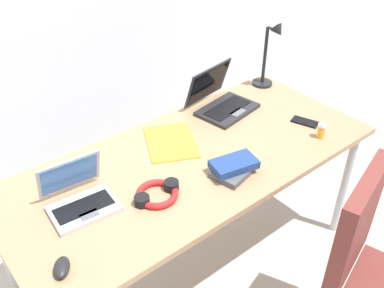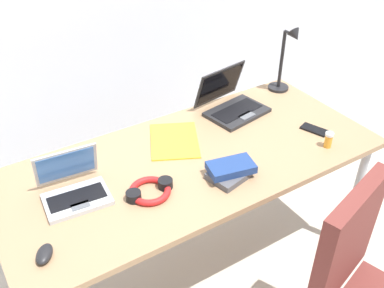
{
  "view_description": "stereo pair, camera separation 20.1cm",
  "coord_description": "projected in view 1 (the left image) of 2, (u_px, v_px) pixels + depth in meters",
  "views": [
    {
      "loc": [
        -1.04,
        -1.28,
        1.97
      ],
      "look_at": [
        0.0,
        0.0,
        0.82
      ],
      "focal_mm": 41.23,
      "sensor_mm": 36.0,
      "label": 1
    },
    {
      "loc": [
        -0.88,
        -1.39,
        1.97
      ],
      "look_at": [
        0.0,
        0.0,
        0.82
      ],
      "focal_mm": 41.23,
      "sensor_mm": 36.0,
      "label": 2
    }
  ],
  "objects": [
    {
      "name": "pill_bottle",
      "position": [
        321.0,
        131.0,
        2.17
      ],
      "size": [
        0.04,
        0.04,
        0.08
      ],
      "color": "gold",
      "rests_on": "desk"
    },
    {
      "name": "headphones",
      "position": [
        157.0,
        194.0,
        1.83
      ],
      "size": [
        0.21,
        0.18,
        0.04
      ],
      "color": "red",
      "rests_on": "desk"
    },
    {
      "name": "laptop_near_mouse",
      "position": [
        221.0,
        101.0,
        2.4
      ],
      "size": [
        0.36,
        0.33,
        0.23
      ],
      "color": "#232326",
      "rests_on": "desk"
    },
    {
      "name": "ground_plane",
      "position": [
        192.0,
        263.0,
        2.48
      ],
      "size": [
        12.0,
        12.0,
        0.0
      ],
      "primitive_type": "plane",
      "color": "#B7AD9E"
    },
    {
      "name": "desk",
      "position": [
        192.0,
        168.0,
        2.09
      ],
      "size": [
        1.8,
        0.8,
        0.74
      ],
      "color": "#9E7A56",
      "rests_on": "ground_plane"
    },
    {
      "name": "book_stack",
      "position": [
        233.0,
        168.0,
        1.94
      ],
      "size": [
        0.22,
        0.17,
        0.06
      ],
      "color": "#4C4C51",
      "rests_on": "desk"
    },
    {
      "name": "desk_lamp",
      "position": [
        270.0,
        56.0,
        2.53
      ],
      "size": [
        0.12,
        0.18,
        0.4
      ],
      "color": "black",
      "rests_on": "desk"
    },
    {
      "name": "computer_mouse",
      "position": [
        62.0,
        267.0,
        1.51
      ],
      "size": [
        0.1,
        0.11,
        0.03
      ],
      "primitive_type": "ellipsoid",
      "rotation": [
        0.0,
        0.0,
        -0.57
      ],
      "color": "black",
      "rests_on": "desk"
    },
    {
      "name": "cell_phone",
      "position": [
        305.0,
        122.0,
        2.31
      ],
      "size": [
        0.11,
        0.15,
        0.01
      ],
      "primitive_type": "cube",
      "rotation": [
        0.0,
        0.0,
        0.34
      ],
      "color": "black",
      "rests_on": "desk"
    },
    {
      "name": "laptop_near_lamp",
      "position": [
        79.0,
        198.0,
        1.77
      ],
      "size": [
        0.28,
        0.26,
        0.19
      ],
      "color": "#B7BABC",
      "rests_on": "desk"
    },
    {
      "name": "paper_folder_near_mouse",
      "position": [
        171.0,
        142.0,
        2.16
      ],
      "size": [
        0.34,
        0.38,
        0.01
      ],
      "primitive_type": "cube",
      "rotation": [
        0.0,
        0.0,
        -0.46
      ],
      "color": "gold",
      "rests_on": "desk"
    }
  ]
}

